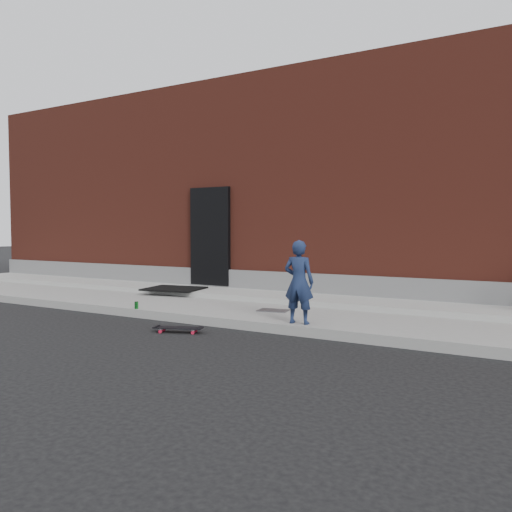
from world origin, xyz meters
The scene contains 9 objects.
ground centered at (0.00, 0.00, 0.00)m, with size 80.00×80.00×0.00m, color black.
sidewalk centered at (0.00, 1.50, 0.07)m, with size 20.00×3.00×0.15m, color gray.
apron centered at (0.00, 2.40, 0.20)m, with size 20.00×1.20×0.10m, color gray.
building centered at (0.00, 6.99, 2.50)m, with size 20.00×8.10×5.00m.
child centered at (0.91, 0.20, 0.77)m, with size 0.46×0.30×1.25m, color #1A2648.
skateboard centered at (-0.70, -0.64, 0.07)m, with size 0.75×0.43×0.08m.
soda_can centered at (-2.18, 0.05, 0.21)m, with size 0.07×0.07×0.13m, color #197F29.
doormat centered at (-2.90, 2.00, 0.27)m, with size 1.19×0.96×0.03m, color black.
utility_plate centered at (0.04, 1.05, 0.16)m, with size 0.52×0.33×0.02m, color #5C5C61.
Camera 1 is at (3.99, -6.54, 1.55)m, focal length 35.00 mm.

